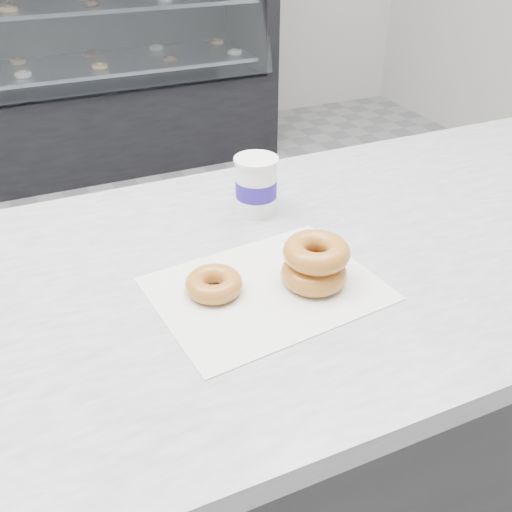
{
  "coord_description": "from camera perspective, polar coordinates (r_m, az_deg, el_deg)",
  "views": [
    {
      "loc": [
        -0.31,
        -1.32,
        1.43
      ],
      "look_at": [
        -0.01,
        -0.63,
        0.94
      ],
      "focal_mm": 40.0,
      "sensor_mm": 36.0,
      "label": 1
    }
  ],
  "objects": [
    {
      "name": "counter",
      "position": [
        1.25,
        -0.37,
        -18.32
      ],
      "size": [
        3.06,
        0.76,
        0.9
      ],
      "color": "#333335",
      "rests_on": "ground"
    },
    {
      "name": "ground",
      "position": [
        1.97,
        -7.56,
        -13.98
      ],
      "size": [
        5.0,
        5.0,
        0.0
      ],
      "primitive_type": "plane",
      "color": "#969699",
      "rests_on": "ground"
    },
    {
      "name": "coffee_cup",
      "position": [
        1.08,
        0.01,
        7.12
      ],
      "size": [
        0.09,
        0.09,
        0.11
      ],
      "rotation": [
        0.0,
        0.0,
        0.14
      ],
      "color": "white",
      "rests_on": "counter"
    },
    {
      "name": "wax_paper",
      "position": [
        0.89,
        1.06,
        -3.29
      ],
      "size": [
        0.37,
        0.3,
        0.0
      ],
      "primitive_type": "cube",
      "rotation": [
        0.0,
        0.0,
        0.11
      ],
      "color": "silver",
      "rests_on": "counter"
    },
    {
      "name": "donut_stack",
      "position": [
        0.89,
        5.92,
        -0.68
      ],
      "size": [
        0.12,
        0.12,
        0.07
      ],
      "color": "#BE8934",
      "rests_on": "wax_paper"
    },
    {
      "name": "donut_single",
      "position": [
        0.87,
        -4.22,
        -2.79
      ],
      "size": [
        0.12,
        0.12,
        0.03
      ],
      "primitive_type": "torus",
      "rotation": [
        0.0,
        0.0,
        -0.41
      ],
      "color": "#BE8934",
      "rests_on": "wax_paper"
    },
    {
      "name": "display_case",
      "position": [
        3.58,
        -18.86,
        16.04
      ],
      "size": [
        2.4,
        0.74,
        1.25
      ],
      "color": "black",
      "rests_on": "ground"
    }
  ]
}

